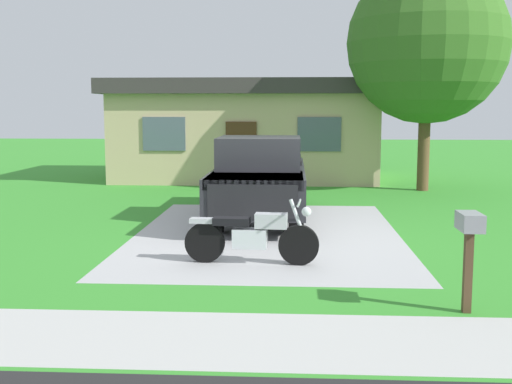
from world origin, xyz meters
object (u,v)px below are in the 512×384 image
object	(u,v)px
pickup_truck	(260,177)
shade_tree	(427,44)
mailbox	(469,235)
neighbor_house	(247,129)
motorcycle	(252,235)

from	to	relation	value
pickup_truck	shade_tree	distance (m)	7.98
mailbox	shade_tree	distance (m)	12.78
shade_tree	neighbor_house	xyz separation A→B (m)	(-5.70, 3.26, -2.67)
pickup_truck	mailbox	bearing A→B (deg)	-66.77
motorcycle	neighbor_house	bearing A→B (deg)	94.51
mailbox	neighbor_house	xyz separation A→B (m)	(-3.86, 15.42, 0.81)
pickup_truck	shade_tree	xyz separation A→B (m)	(4.77, 5.35, 3.51)
pickup_truck	neighbor_house	distance (m)	8.71
motorcycle	shade_tree	distance (m)	11.55
motorcycle	pickup_truck	distance (m)	4.45
neighbor_house	motorcycle	bearing A→B (deg)	-85.49
mailbox	neighbor_house	world-z (taller)	neighbor_house
motorcycle	neighbor_house	distance (m)	13.14
motorcycle	pickup_truck	bearing A→B (deg)	91.18
motorcycle	pickup_truck	world-z (taller)	pickup_truck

